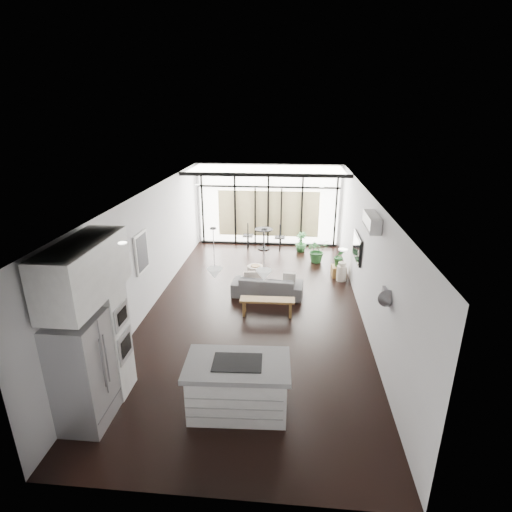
% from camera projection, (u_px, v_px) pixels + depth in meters
% --- Properties ---
extents(floor, '(5.00, 10.00, 0.00)m').
position_uv_depth(floor, '(255.00, 309.00, 9.60)').
color(floor, black).
rests_on(floor, ground).
extents(ceiling, '(5.00, 10.00, 0.00)m').
position_uv_depth(ceiling, '(255.00, 194.00, 8.63)').
color(ceiling, silver).
rests_on(ceiling, ground).
extents(wall_left, '(0.02, 10.00, 2.80)m').
position_uv_depth(wall_left, '(149.00, 251.00, 9.33)').
color(wall_left, silver).
rests_on(wall_left, ground).
extents(wall_right, '(0.02, 10.00, 2.80)m').
position_uv_depth(wall_right, '(366.00, 258.00, 8.90)').
color(wall_right, silver).
rests_on(wall_right, ground).
extents(wall_back, '(5.00, 0.02, 2.80)m').
position_uv_depth(wall_back, '(268.00, 205.00, 13.79)').
color(wall_back, silver).
rests_on(wall_back, ground).
extents(wall_front, '(5.00, 0.02, 2.80)m').
position_uv_depth(wall_front, '(212.00, 407.00, 4.45)').
color(wall_front, silver).
rests_on(wall_front, ground).
extents(glazing, '(5.00, 0.20, 2.80)m').
position_uv_depth(glazing, '(268.00, 206.00, 13.67)').
color(glazing, black).
rests_on(glazing, ground).
extents(skylight, '(4.70, 1.90, 0.06)m').
position_uv_depth(skylight, '(267.00, 169.00, 12.38)').
color(skylight, silver).
rests_on(skylight, ceiling).
extents(neighbour_building, '(3.50, 0.02, 1.60)m').
position_uv_depth(neighbour_building, '(268.00, 214.00, 13.84)').
color(neighbour_building, beige).
rests_on(neighbour_building, ground).
extents(island, '(1.66, 1.03, 0.88)m').
position_uv_depth(island, '(238.00, 386.00, 6.25)').
color(island, white).
rests_on(island, floor).
extents(cooktop, '(0.78, 0.54, 0.01)m').
position_uv_depth(cooktop, '(237.00, 362.00, 6.09)').
color(cooktop, black).
rests_on(cooktop, island).
extents(fridge, '(0.68, 0.85, 1.76)m').
position_uv_depth(fridge, '(83.00, 372.00, 5.89)').
color(fridge, '#96969A').
rests_on(fridge, floor).
extents(appliance_column, '(0.57, 0.59, 2.19)m').
position_uv_depth(appliance_column, '(107.00, 334.00, 6.46)').
color(appliance_column, white).
rests_on(appliance_column, floor).
extents(upper_cabinets, '(0.62, 1.75, 0.86)m').
position_uv_depth(upper_cabinets, '(84.00, 271.00, 5.70)').
color(upper_cabinets, white).
rests_on(upper_cabinets, wall_left).
extents(pendant_left, '(0.26, 0.26, 0.18)m').
position_uv_depth(pendant_left, '(215.00, 273.00, 6.46)').
color(pendant_left, silver).
rests_on(pendant_left, ceiling).
extents(pendant_right, '(0.26, 0.26, 0.18)m').
position_uv_depth(pendant_right, '(264.00, 275.00, 6.39)').
color(pendant_right, silver).
rests_on(pendant_right, ceiling).
extents(sofa, '(1.83, 0.66, 0.70)m').
position_uv_depth(sofa, '(268.00, 283.00, 10.19)').
color(sofa, '#525255').
rests_on(sofa, floor).
extents(console_bench, '(1.27, 0.34, 0.41)m').
position_uv_depth(console_bench, '(267.00, 307.00, 9.27)').
color(console_bench, brown).
rests_on(console_bench, floor).
extents(pouf, '(0.56, 0.56, 0.36)m').
position_uv_depth(pouf, '(255.00, 272.00, 11.30)').
color(pouf, beige).
rests_on(pouf, floor).
extents(crate, '(0.42, 0.42, 0.30)m').
position_uv_depth(crate, '(339.00, 271.00, 11.45)').
color(crate, brown).
rests_on(crate, floor).
extents(plant_tall, '(0.89, 0.94, 0.59)m').
position_uv_depth(plant_tall, '(317.00, 253.00, 12.46)').
color(plant_tall, '#29622E').
rests_on(plant_tall, floor).
extents(plant_med, '(0.63, 0.76, 0.37)m').
position_uv_depth(plant_med, '(301.00, 246.00, 13.41)').
color(plant_med, '#29622E').
rests_on(plant_med, floor).
extents(plant_crate, '(0.37, 0.62, 0.26)m').
position_uv_depth(plant_crate, '(339.00, 262.00, 11.35)').
color(plant_crate, '#29622E').
rests_on(plant_crate, crate).
extents(milk_can, '(0.30, 0.30, 0.54)m').
position_uv_depth(milk_can, '(342.00, 271.00, 11.11)').
color(milk_can, silver).
rests_on(milk_can, floor).
extents(bistro_set, '(1.50, 0.72, 0.70)m').
position_uv_depth(bistro_set, '(264.00, 239.00, 13.59)').
color(bistro_set, black).
rests_on(bistro_set, floor).
extents(tv, '(0.05, 1.10, 0.65)m').
position_uv_depth(tv, '(357.00, 248.00, 9.87)').
color(tv, black).
rests_on(tv, wall_right).
extents(ac_unit, '(0.22, 0.90, 0.30)m').
position_uv_depth(ac_unit, '(372.00, 222.00, 7.80)').
color(ac_unit, white).
rests_on(ac_unit, wall_right).
extents(framed_art, '(0.04, 0.70, 0.90)m').
position_uv_depth(framed_art, '(141.00, 252.00, 8.81)').
color(framed_art, black).
rests_on(framed_art, wall_left).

